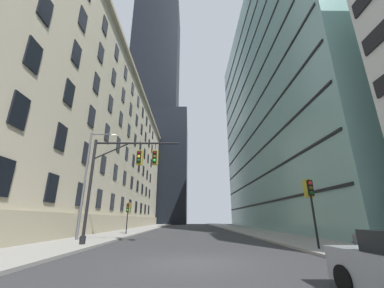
% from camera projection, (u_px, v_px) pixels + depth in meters
% --- Properties ---
extents(ground_plane, '(102.00, 160.00, 0.10)m').
position_uv_depth(ground_plane, '(193.00, 264.00, 9.33)').
color(ground_plane, '#303033').
extents(station_building, '(14.47, 72.58, 29.31)m').
position_uv_depth(station_building, '(93.00, 145.00, 42.49)').
color(station_building, '#BCAF93').
rests_on(station_building, ground).
extents(dark_skyscraper, '(29.43, 29.43, 207.64)m').
position_uv_depth(dark_skyscraper, '(155.00, 86.00, 105.92)').
color(dark_skyscraper, black).
rests_on(dark_skyscraper, ground).
extents(glass_office_midrise, '(16.87, 49.02, 45.43)m').
position_uv_depth(glass_office_midrise, '(292.00, 104.00, 44.41)').
color(glass_office_midrise, gray).
rests_on(glass_office_midrise, ground).
extents(traffic_signal_mast, '(6.30, 0.63, 7.09)m').
position_uv_depth(traffic_signal_mast, '(126.00, 168.00, 16.46)').
color(traffic_signal_mast, black).
rests_on(traffic_signal_mast, sidewalk_left).
extents(traffic_light_near_right, '(0.40, 0.63, 3.79)m').
position_uv_depth(traffic_light_near_right, '(310.00, 192.00, 13.66)').
color(traffic_light_near_right, black).
rests_on(traffic_light_near_right, sidewalk_right).
extents(traffic_light_far_left, '(0.40, 0.63, 3.32)m').
position_uv_depth(traffic_light_far_left, '(128.00, 209.00, 26.30)').
color(traffic_light_far_left, black).
rests_on(traffic_light_far_left, sidewalk_left).
extents(street_lamppost, '(2.37, 0.32, 8.96)m').
position_uv_depth(street_lamppost, '(89.00, 173.00, 19.72)').
color(street_lamppost, '#47474C').
rests_on(street_lamppost, sidewalk_left).
extents(fire_hydrant, '(0.42, 0.26, 0.85)m').
position_uv_depth(fire_hydrant, '(356.00, 241.00, 11.84)').
color(fire_hydrant, '#4C4C51').
rests_on(fire_hydrant, sidewalk_right).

